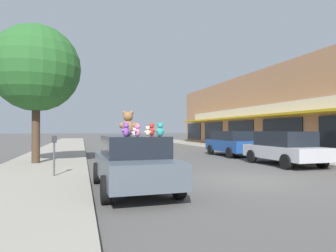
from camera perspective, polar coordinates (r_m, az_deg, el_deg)
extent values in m
plane|color=#514F4C|center=(10.00, 14.87, -9.91)|extent=(260.00, 260.00, 0.00)
cube|color=gray|center=(8.74, -26.40, -10.72)|extent=(3.52, 90.00, 0.15)
cube|color=tan|center=(27.80, 25.61, 2.58)|extent=(10.08, 33.81, 6.33)
cube|color=gold|center=(24.31, 15.39, 1.67)|extent=(1.48, 28.40, 0.12)
cube|color=silver|center=(24.71, 16.75, 2.91)|extent=(0.08, 27.05, 0.70)
cube|color=black|center=(22.35, 20.71, -1.19)|extent=(0.06, 4.28, 2.00)
cube|color=black|center=(27.08, 13.55, -1.13)|extent=(0.06, 4.28, 2.00)
cube|color=black|center=(32.10, 8.57, -1.07)|extent=(0.06, 4.28, 2.00)
cube|color=black|center=(37.29, 4.95, -1.03)|extent=(0.06, 4.28, 2.00)
cube|color=#4C5660|center=(8.05, -6.69, -7.80)|extent=(1.79, 4.19, 0.60)
cube|color=black|center=(8.00, -6.68, -3.79)|extent=(1.55, 2.32, 0.53)
cylinder|color=black|center=(9.25, -13.33, -8.72)|extent=(0.21, 0.63, 0.62)
cylinder|color=black|center=(9.51, -3.15, -8.51)|extent=(0.21, 0.63, 0.62)
cylinder|color=black|center=(6.72, -11.76, -11.78)|extent=(0.21, 0.63, 0.62)
cylinder|color=black|center=(7.07, 2.07, -11.23)|extent=(0.21, 0.63, 0.62)
ellipsoid|color=olive|center=(8.19, -7.62, -0.39)|extent=(0.38, 0.35, 0.42)
sphere|color=olive|center=(8.19, -7.62, 1.79)|extent=(0.33, 0.33, 0.27)
sphere|color=olive|center=(8.19, -6.95, 2.52)|extent=(0.14, 0.14, 0.11)
sphere|color=olive|center=(8.21, -8.28, 2.51)|extent=(0.14, 0.14, 0.11)
sphere|color=tan|center=(8.31, -7.52, 1.64)|extent=(0.12, 0.12, 0.10)
sphere|color=olive|center=(8.19, -6.42, 0.13)|extent=(0.19, 0.19, 0.15)
sphere|color=olive|center=(8.23, -8.77, 0.12)|extent=(0.19, 0.19, 0.15)
ellipsoid|color=white|center=(7.68, -6.42, -1.43)|extent=(0.13, 0.12, 0.14)
sphere|color=white|center=(7.68, -6.42, -0.68)|extent=(0.11, 0.11, 0.09)
sphere|color=white|center=(7.67, -6.19, -0.43)|extent=(0.05, 0.05, 0.04)
sphere|color=white|center=(7.69, -6.64, -0.43)|extent=(0.05, 0.05, 0.04)
sphere|color=white|center=(7.72, -6.35, -0.72)|extent=(0.04, 0.04, 0.03)
sphere|color=white|center=(7.68, -6.01, -1.25)|extent=(0.07, 0.07, 0.05)
sphere|color=white|center=(7.70, -6.80, -1.25)|extent=(0.07, 0.07, 0.05)
ellipsoid|color=pink|center=(7.19, -5.84, -1.25)|extent=(0.18, 0.19, 0.20)
sphere|color=pink|center=(7.19, -5.84, -0.10)|extent=(0.17, 0.17, 0.12)
sphere|color=pink|center=(7.24, -5.73, 0.28)|extent=(0.07, 0.07, 0.05)
sphere|color=pink|center=(7.15, -5.95, 0.29)|extent=(0.07, 0.07, 0.05)
sphere|color=#FFA3DA|center=(7.21, -6.24, -0.16)|extent=(0.06, 0.06, 0.05)
sphere|color=pink|center=(7.27, -5.74, -0.97)|extent=(0.10, 0.10, 0.07)
sphere|color=pink|center=(7.12, -6.12, -0.98)|extent=(0.10, 0.10, 0.07)
ellipsoid|color=red|center=(8.61, -3.12, -1.09)|extent=(0.21, 0.22, 0.22)
sphere|color=red|center=(8.61, -3.12, -0.02)|extent=(0.19, 0.19, 0.14)
sphere|color=red|center=(8.58, -2.89, 0.34)|extent=(0.08, 0.08, 0.06)
sphere|color=red|center=(8.65, -3.35, 0.33)|extent=(0.08, 0.08, 0.06)
sphere|color=#FF4741|center=(8.65, -2.84, -0.08)|extent=(0.07, 0.07, 0.05)
sphere|color=red|center=(8.56, -2.65, -0.84)|extent=(0.11, 0.11, 0.08)
sphere|color=red|center=(8.68, -3.46, -0.84)|extent=(0.11, 0.11, 0.08)
ellipsoid|color=purple|center=(7.17, -8.04, -1.17)|extent=(0.21, 0.21, 0.21)
sphere|color=purple|center=(7.17, -8.03, 0.09)|extent=(0.19, 0.19, 0.14)
sphere|color=purple|center=(7.21, -7.77, 0.50)|extent=(0.08, 0.08, 0.06)
sphere|color=purple|center=(7.14, -8.30, 0.51)|extent=(0.08, 0.08, 0.06)
sphere|color=#BA67ED|center=(7.21, -8.37, 0.02)|extent=(0.07, 0.07, 0.05)
sphere|color=purple|center=(7.24, -7.64, -0.87)|extent=(0.11, 0.11, 0.08)
sphere|color=purple|center=(7.12, -8.58, -0.87)|extent=(0.11, 0.11, 0.08)
ellipsoid|color=yellow|center=(7.58, -1.67, -1.41)|extent=(0.15, 0.15, 0.15)
sphere|color=yellow|center=(7.58, -1.67, -0.59)|extent=(0.13, 0.13, 0.09)
sphere|color=yellow|center=(7.61, -1.56, -0.32)|extent=(0.05, 0.05, 0.04)
sphere|color=yellow|center=(7.55, -1.78, -0.31)|extent=(0.05, 0.05, 0.04)
sphere|color=#FFFF4D|center=(7.59, -1.94, -0.63)|extent=(0.05, 0.05, 0.04)
sphere|color=yellow|center=(7.63, -1.53, -1.21)|extent=(0.08, 0.08, 0.05)
sphere|color=yellow|center=(7.53, -1.92, -1.22)|extent=(0.08, 0.08, 0.05)
ellipsoid|color=beige|center=(8.08, -3.88, -1.31)|extent=(0.13, 0.11, 0.16)
sphere|color=beige|center=(8.08, -3.88, -0.46)|extent=(0.11, 0.11, 0.10)
sphere|color=beige|center=(8.09, -3.63, -0.17)|extent=(0.05, 0.05, 0.04)
sphere|color=beige|center=(8.07, -4.14, -0.17)|extent=(0.05, 0.05, 0.04)
sphere|color=white|center=(8.12, -3.96, -0.50)|extent=(0.04, 0.04, 0.04)
sphere|color=beige|center=(8.10, -3.45, -1.10)|extent=(0.06, 0.06, 0.06)
sphere|color=beige|center=(8.07, -4.35, -1.11)|extent=(0.06, 0.06, 0.06)
ellipsoid|color=teal|center=(7.30, -1.50, -1.18)|extent=(0.17, 0.15, 0.21)
sphere|color=teal|center=(7.30, -1.50, 0.03)|extent=(0.14, 0.14, 0.13)
sphere|color=teal|center=(7.32, -1.14, 0.44)|extent=(0.06, 0.06, 0.06)
sphere|color=teal|center=(7.28, -1.85, 0.44)|extent=(0.06, 0.06, 0.06)
sphere|color=#47CDC6|center=(7.35, -1.65, -0.04)|extent=(0.05, 0.05, 0.05)
sphere|color=teal|center=(7.34, -0.91, -0.90)|extent=(0.08, 0.08, 0.08)
sphere|color=teal|center=(7.28, -2.16, -0.90)|extent=(0.08, 0.08, 0.08)
ellipsoid|color=blue|center=(7.75, -7.89, -1.31)|extent=(0.15, 0.14, 0.17)
sphere|color=blue|center=(7.75, -7.88, -0.39)|extent=(0.13, 0.13, 0.11)
sphere|color=blue|center=(7.74, -7.60, -0.08)|extent=(0.05, 0.05, 0.04)
sphere|color=blue|center=(7.75, -8.17, -0.08)|extent=(0.05, 0.05, 0.04)
sphere|color=#548DFF|center=(7.79, -7.86, -0.44)|extent=(0.05, 0.05, 0.04)
sphere|color=blue|center=(7.75, -7.38, -1.09)|extent=(0.07, 0.07, 0.06)
sphere|color=blue|center=(7.76, -8.38, -1.09)|extent=(0.07, 0.07, 0.06)
cube|color=#B7B7BC|center=(14.54, 21.27, -4.66)|extent=(1.80, 4.11, 0.56)
cube|color=black|center=(14.51, 21.26, -2.27)|extent=(1.59, 2.49, 0.65)
cylinder|color=black|center=(15.11, 15.64, -5.59)|extent=(0.20, 0.62, 0.62)
cylinder|color=black|center=(16.10, 21.02, -5.27)|extent=(0.20, 0.62, 0.62)
cylinder|color=black|center=(13.02, 21.58, -6.36)|extent=(0.20, 0.62, 0.62)
cylinder|color=black|center=(14.16, 27.29, -5.87)|extent=(0.20, 0.62, 0.62)
cube|color=#1E4793|center=(18.69, 12.03, -3.66)|extent=(1.66, 4.16, 0.65)
cube|color=black|center=(18.67, 12.03, -1.82)|extent=(1.46, 2.94, 0.55)
cylinder|color=black|center=(19.51, 8.12, -4.51)|extent=(0.20, 0.62, 0.62)
cylinder|color=black|center=(20.23, 12.35, -4.36)|extent=(0.20, 0.62, 0.62)
cylinder|color=black|center=(17.19, 11.67, -5.01)|extent=(0.20, 0.62, 0.62)
cylinder|color=black|center=(18.00, 16.28, -4.80)|extent=(0.20, 0.62, 0.62)
cylinder|color=#473323|center=(14.36, -23.87, -1.36)|extent=(0.34, 0.34, 2.56)
sphere|color=#286028|center=(14.62, -23.81, 10.06)|extent=(3.80, 3.80, 3.80)
cylinder|color=#4C4C51|center=(10.14, -20.88, -5.93)|extent=(0.06, 0.06, 1.05)
cube|color=#2D2D33|center=(10.10, -20.87, -2.34)|extent=(0.14, 0.10, 0.22)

